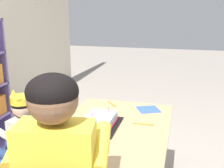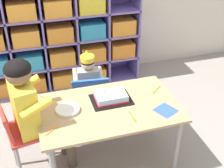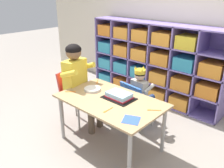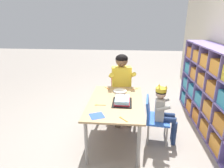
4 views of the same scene
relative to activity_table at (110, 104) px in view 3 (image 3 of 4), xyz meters
The scene contains 15 objects.
ground 0.52m from the activity_table, ahead, with size 16.00×16.00×0.00m, color gray.
classroom_back_wall 1.92m from the activity_table, 90.00° to the left, with size 6.43×0.10×2.91m, color beige.
storage_cubby_shelf 1.48m from the activity_table, 107.09° to the left, with size 2.27×0.39×1.22m.
activity_table is the anchor object (origin of this frame).
classroom_chair_blue 0.54m from the activity_table, 94.70° to the left, with size 0.41×0.36×0.61m.
child_with_crown 0.62m from the activity_table, 92.88° to the left, with size 0.31×0.32×0.80m.
classroom_chair_adult_side 0.70m from the activity_table, behind, with size 0.40×0.38×0.71m.
adult_helper_seated 0.60m from the activity_table, behind, with size 0.46×0.44×1.08m.
birthday_cake_on_tray 0.13m from the activity_table, 59.87° to the left, with size 0.34×0.25×0.10m.
paper_plate_stack 0.34m from the activity_table, behind, with size 0.19×0.19×0.03m, color white.
paper_napkin_square 0.47m from the activity_table, 22.57° to the right, with size 0.15×0.15×0.00m, color #3356B7.
fork_at_table_front_edge 0.25m from the activity_table, 52.66° to the right, with size 0.02×0.14×0.00m.
fork_near_cake_tray 0.49m from the activity_table, 13.42° to the left, with size 0.11×0.10×0.00m.
fork_beside_plate_stack 0.50m from the activity_table, 161.32° to the right, with size 0.11×0.10×0.00m.
fork_by_napkin 0.54m from the activity_table, 151.39° to the left, with size 0.10×0.11×0.00m.
Camera 3 is at (1.54, -1.64, 1.69)m, focal length 37.14 mm.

